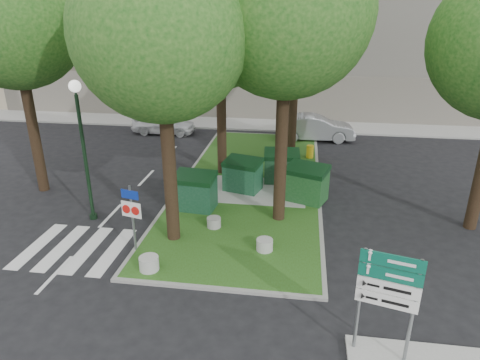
% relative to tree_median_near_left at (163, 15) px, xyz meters
% --- Properties ---
extents(ground, '(120.00, 120.00, 0.00)m').
position_rel_tree_median_near_left_xyz_m(ground, '(1.41, -2.56, -7.32)').
color(ground, black).
rests_on(ground, ground).
extents(median_island, '(6.00, 16.00, 0.12)m').
position_rel_tree_median_near_left_xyz_m(median_island, '(1.91, 5.44, -7.26)').
color(median_island, '#2A4E16').
rests_on(median_island, ground).
extents(median_kerb, '(6.30, 16.30, 0.10)m').
position_rel_tree_median_near_left_xyz_m(median_kerb, '(1.91, 5.44, -7.27)').
color(median_kerb, gray).
rests_on(median_kerb, ground).
extents(building_sidewalk, '(42.00, 3.00, 0.12)m').
position_rel_tree_median_near_left_xyz_m(building_sidewalk, '(1.41, 15.94, -7.26)').
color(building_sidewalk, '#999993').
rests_on(building_sidewalk, ground).
extents(zebra_crossing, '(5.00, 3.00, 0.01)m').
position_rel_tree_median_near_left_xyz_m(zebra_crossing, '(-2.34, -1.06, -7.31)').
color(zebra_crossing, silver).
rests_on(zebra_crossing, ground).
extents(apartment_building, '(41.00, 12.00, 16.00)m').
position_rel_tree_median_near_left_xyz_m(apartment_building, '(1.41, 23.44, 0.68)').
color(apartment_building, '#C3B692').
rests_on(apartment_building, ground).
extents(tree_median_near_left, '(5.20, 5.20, 10.53)m').
position_rel_tree_median_near_left_xyz_m(tree_median_near_left, '(0.00, 0.00, 0.00)').
color(tree_median_near_left, black).
rests_on(tree_median_near_left, ground).
extents(tree_median_mid, '(4.80, 4.80, 9.99)m').
position_rel_tree_median_near_left_xyz_m(tree_median_mid, '(0.50, 6.50, -0.34)').
color(tree_median_mid, black).
rests_on(tree_median_mid, ground).
extents(tree_street_left, '(5.40, 5.40, 11.00)m').
position_rel_tree_median_near_left_xyz_m(tree_street_left, '(-7.00, 3.50, 0.33)').
color(tree_street_left, black).
rests_on(tree_street_left, ground).
extents(dumpster_a, '(1.69, 1.26, 1.48)m').
position_rel_tree_median_near_left_xyz_m(dumpster_a, '(0.09, 2.36, -6.49)').
color(dumpster_a, '#0F3821').
rests_on(dumpster_a, median_island).
extents(dumpster_b, '(1.79, 1.47, 1.44)m').
position_rel_tree_median_near_left_xyz_m(dumpster_b, '(1.69, 4.43, -6.51)').
color(dumpster_b, '#134328').
rests_on(dumpster_b, median_island).
extents(dumpster_c, '(1.66, 1.22, 1.48)m').
position_rel_tree_median_near_left_xyz_m(dumpster_c, '(3.29, 5.69, -6.49)').
color(dumpster_c, '#10361C').
rests_on(dumpster_c, median_island).
extents(dumpster_d, '(1.95, 1.66, 1.53)m').
position_rel_tree_median_near_left_xyz_m(dumpster_d, '(4.41, 3.75, -6.46)').
color(dumpster_d, '#15451A').
rests_on(dumpster_d, median_island).
extents(bollard_left, '(0.59, 0.59, 0.42)m').
position_rel_tree_median_near_left_xyz_m(bollard_left, '(-0.27, -2.06, -6.98)').
color(bollard_left, '#ACACA7').
rests_on(bollard_left, median_island).
extents(bollard_right, '(0.54, 0.54, 0.39)m').
position_rel_tree_median_near_left_xyz_m(bollard_right, '(3.10, -0.43, -7.00)').
color(bollard_right, '#A8A9A3').
rests_on(bollard_right, median_island).
extents(bollard_mid, '(0.51, 0.51, 0.36)m').
position_rel_tree_median_near_left_xyz_m(bollard_mid, '(1.13, 0.90, -7.02)').
color(bollard_mid, gray).
rests_on(bollard_mid, median_island).
extents(litter_bin, '(0.38, 0.38, 0.67)m').
position_rel_tree_median_near_left_xyz_m(litter_bin, '(4.61, 9.22, -6.86)').
color(litter_bin, yellow).
rests_on(litter_bin, median_island).
extents(street_lamp, '(0.42, 0.42, 5.25)m').
position_rel_tree_median_near_left_xyz_m(street_lamp, '(-3.63, 1.11, -4.02)').
color(street_lamp, black).
rests_on(street_lamp, ground).
extents(traffic_sign_pole, '(0.70, 0.21, 2.38)m').
position_rel_tree_median_near_left_xyz_m(traffic_sign_pole, '(-1.11, -0.98, -5.79)').
color(traffic_sign_pole, slate).
rests_on(traffic_sign_pole, ground).
extents(directional_sign, '(1.29, 0.38, 2.65)m').
position_rel_tree_median_near_left_xyz_m(directional_sign, '(6.11, -4.56, -5.44)').
color(directional_sign, slate).
rests_on(directional_sign, sidewalk_corner).
extents(car_white, '(3.99, 1.67, 1.35)m').
position_rel_tree_median_near_left_xyz_m(car_white, '(-4.61, 13.01, -6.64)').
color(car_white, silver).
rests_on(car_white, ground).
extents(car_silver, '(4.80, 2.04, 1.54)m').
position_rel_tree_median_near_left_xyz_m(car_silver, '(4.91, 12.94, -6.55)').
color(car_silver, '#929699').
rests_on(car_silver, ground).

